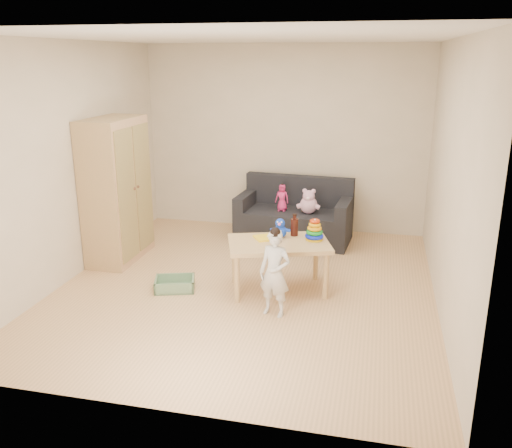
% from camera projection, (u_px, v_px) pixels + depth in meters
% --- Properties ---
extents(room, '(4.50, 4.50, 4.50)m').
position_uv_depth(room, '(246.00, 170.00, 5.57)').
color(room, tan).
rests_on(room, ground).
extents(wardrobe, '(0.48, 0.97, 1.74)m').
position_uv_depth(wardrobe, '(117.00, 190.00, 6.56)').
color(wardrobe, tan).
rests_on(wardrobe, ground).
extents(sofa, '(1.57, 0.87, 0.43)m').
position_uv_depth(sofa, '(294.00, 225.00, 7.40)').
color(sofa, black).
rests_on(sofa, ground).
extents(play_table, '(1.21, 0.96, 0.55)m').
position_uv_depth(play_table, '(278.00, 266.00, 5.78)').
color(play_table, tan).
rests_on(play_table, ground).
extents(storage_bin, '(0.50, 0.43, 0.13)m').
position_uv_depth(storage_bin, '(175.00, 284.00, 5.87)').
color(storage_bin, '#688C65').
rests_on(storage_bin, ground).
extents(toddler, '(0.35, 0.28, 0.85)m').
position_uv_depth(toddler, '(275.00, 274.00, 5.20)').
color(toddler, silver).
rests_on(toddler, ground).
extents(pink_bear, '(0.25, 0.22, 0.28)m').
position_uv_depth(pink_bear, '(309.00, 203.00, 7.16)').
color(pink_bear, '#E4A8CC').
rests_on(pink_bear, sofa).
extents(doll, '(0.19, 0.14, 0.36)m').
position_uv_depth(doll, '(282.00, 198.00, 7.26)').
color(doll, '#DC296F').
rests_on(doll, sofa).
extents(ring_stacker, '(0.20, 0.20, 0.23)m').
position_uv_depth(ring_stacker, '(314.00, 232.00, 5.74)').
color(ring_stacker, '#E1B80B').
rests_on(ring_stacker, play_table).
extents(brown_bottle, '(0.08, 0.08, 0.24)m').
position_uv_depth(brown_bottle, '(294.00, 226.00, 5.88)').
color(brown_bottle, black).
rests_on(brown_bottle, play_table).
extents(blue_plush, '(0.19, 0.16, 0.22)m').
position_uv_depth(blue_plush, '(280.00, 228.00, 5.82)').
color(blue_plush, blue).
rests_on(blue_plush, play_table).
extents(wooden_figure, '(0.05, 0.04, 0.10)m').
position_uv_depth(wooden_figure, '(274.00, 238.00, 5.66)').
color(wooden_figure, brown).
rests_on(wooden_figure, play_table).
extents(yellow_book, '(0.30, 0.30, 0.02)m').
position_uv_depth(yellow_book, '(265.00, 238.00, 5.81)').
color(yellow_book, yellow).
rests_on(yellow_book, play_table).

